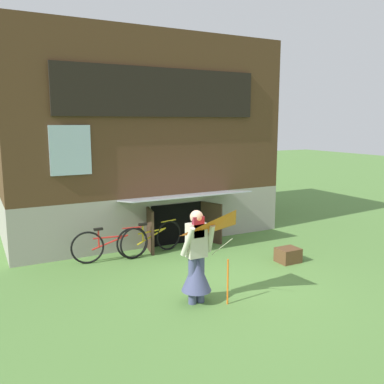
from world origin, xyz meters
TOP-DOWN VIEW (x-y plane):
  - ground_plane at (0.00, 0.00)m, footprint 60.00×60.00m
  - log_house at (-0.00, 5.28)m, footprint 7.22×5.68m
  - person at (-0.88, -0.42)m, footprint 0.61×0.53m
  - kite at (-0.47, -0.99)m, footprint 1.03×1.09m
  - bicycle_yellow at (-0.51, 2.48)m, footprint 1.71×0.42m
  - bicycle_red at (-1.54, 2.44)m, footprint 1.73×0.27m
  - wooden_crate at (1.97, 0.51)m, footprint 0.49×0.41m

SIDE VIEW (x-z plane):
  - ground_plane at x=0.00m, z-range 0.00..0.00m
  - wooden_crate at x=1.97m, z-range 0.00..0.32m
  - bicycle_red at x=-1.54m, z-range -0.01..0.78m
  - bicycle_yellow at x=-0.51m, z-range -0.01..0.78m
  - person at x=-0.88m, z-range -0.13..1.52m
  - kite at x=-0.47m, z-range 0.51..2.09m
  - log_house at x=0.00m, z-range 0.00..5.32m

